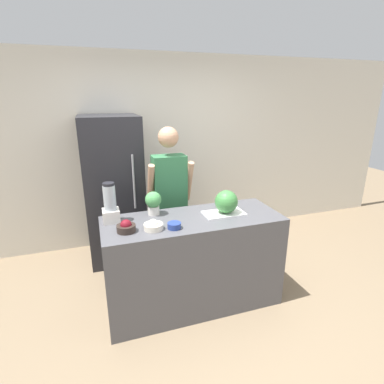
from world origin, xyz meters
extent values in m
plane|color=#7F6B51|center=(0.00, 0.00, 0.00)|extent=(14.00, 14.00, 0.00)
cube|color=silver|center=(0.00, 1.98, 1.30)|extent=(8.00, 0.06, 2.60)
cube|color=#4C4C51|center=(0.00, 0.33, 0.47)|extent=(1.71, 0.65, 0.94)
cube|color=#232328|center=(-0.64, 1.57, 0.92)|extent=(0.69, 0.72, 1.83)
cylinder|color=gray|center=(-0.43, 1.19, 1.10)|extent=(0.02, 0.02, 0.64)
cube|color=#4C608C|center=(-0.06, 1.00, 0.42)|extent=(0.28, 0.18, 0.83)
cube|color=#337247|center=(-0.06, 1.00, 1.13)|extent=(0.37, 0.22, 0.59)
sphere|color=tan|center=(-0.06, 1.00, 1.62)|extent=(0.23, 0.23, 0.23)
cylinder|color=tan|center=(-0.27, 0.96, 1.12)|extent=(0.07, 0.24, 0.50)
cylinder|color=tan|center=(0.16, 0.96, 1.12)|extent=(0.07, 0.24, 0.50)
cube|color=white|center=(0.32, 0.33, 0.95)|extent=(0.40, 0.22, 0.01)
sphere|color=#3D7F3D|center=(0.34, 0.32, 1.07)|extent=(0.22, 0.22, 0.22)
cylinder|color=#2D231E|center=(-0.64, 0.23, 0.97)|extent=(0.16, 0.16, 0.06)
sphere|color=maroon|center=(-0.64, 0.23, 1.00)|extent=(0.10, 0.10, 0.10)
cylinder|color=beige|center=(-0.41, 0.19, 0.97)|extent=(0.17, 0.17, 0.05)
sphere|color=white|center=(-0.41, 0.19, 0.99)|extent=(0.08, 0.08, 0.08)
cylinder|color=navy|center=(-0.23, 0.16, 0.97)|extent=(0.12, 0.12, 0.05)
cube|color=silver|center=(-0.74, 0.48, 1.00)|extent=(0.15, 0.15, 0.12)
cylinder|color=#99A3AD|center=(-0.74, 0.48, 1.18)|extent=(0.11, 0.11, 0.23)
cylinder|color=black|center=(-0.74, 0.48, 1.30)|extent=(0.10, 0.10, 0.02)
cylinder|color=beige|center=(-0.33, 0.54, 0.98)|extent=(0.11, 0.11, 0.09)
sphere|color=#478E4C|center=(-0.33, 0.54, 1.09)|extent=(0.16, 0.16, 0.16)
camera|label=1|loc=(-0.85, -2.16, 2.05)|focal=28.00mm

